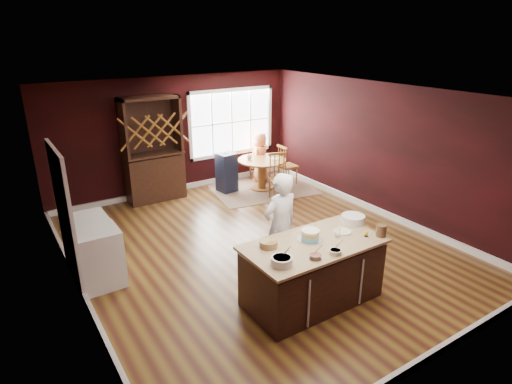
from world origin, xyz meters
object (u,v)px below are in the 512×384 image
(dining_table, at_px, (262,168))
(baker, at_px, (280,227))
(layer_cake, at_px, (310,235))
(high_chair, at_px, (227,172))
(seated_woman, at_px, (260,157))
(dryer, at_px, (89,242))
(washer, at_px, (99,258))
(chair_north, at_px, (258,162))
(chair_south, at_px, (280,177))
(chair_east, at_px, (288,164))
(kitchen_island, at_px, (312,273))
(toddler, at_px, (227,158))
(hutch, at_px, (153,150))

(dining_table, bearing_deg, baker, -119.81)
(layer_cake, bearing_deg, dining_table, 64.66)
(high_chair, bearing_deg, seated_woman, 3.14)
(layer_cake, xyz_separation_m, dryer, (-2.42, 2.59, -0.55))
(baker, xyz_separation_m, washer, (-2.39, 1.29, -0.40))
(dryer, bearing_deg, chair_north, 25.39)
(dining_table, xyz_separation_m, chair_south, (-0.08, -0.83, 0.01))
(chair_east, height_order, washer, chair_east)
(kitchen_island, bearing_deg, seated_woman, 64.46)
(chair_south, bearing_deg, washer, -145.25)
(kitchen_island, xyz_separation_m, seated_woman, (2.27, 4.75, 0.19))
(toddler, bearing_deg, washer, -145.15)
(dining_table, xyz_separation_m, seated_woman, (0.30, 0.52, 0.10))
(chair_south, distance_m, toddler, 1.38)
(chair_south, xyz_separation_m, hutch, (-2.32, 1.59, 0.62))
(chair_south, height_order, toddler, chair_south)
(dining_table, relative_size, chair_south, 1.07)
(layer_cake, bearing_deg, high_chair, 75.35)
(chair_north, bearing_deg, layer_cake, 27.13)
(layer_cake, xyz_separation_m, washer, (-2.42, 1.95, -0.54))
(chair_north, distance_m, high_chair, 1.19)
(kitchen_island, height_order, dining_table, kitchen_island)
(washer, bearing_deg, hutch, 56.06)
(chair_south, relative_size, washer, 1.20)
(high_chair, relative_size, hutch, 0.42)
(kitchen_island, bearing_deg, chair_south, 60.85)
(layer_cake, bearing_deg, baker, 92.60)
(kitchen_island, bearing_deg, toddler, 75.04)
(dining_table, distance_m, chair_south, 0.83)
(chair_north, distance_m, dryer, 5.22)
(chair_east, relative_size, chair_south, 0.93)
(baker, bearing_deg, hutch, -88.58)
(seated_woman, bearing_deg, kitchen_island, 33.18)
(chair_north, height_order, hutch, hutch)
(kitchen_island, xyz_separation_m, toddler, (1.22, 4.58, 0.37))
(chair_north, bearing_deg, seated_woman, 39.51)
(chair_north, relative_size, toddler, 3.53)
(layer_cake, distance_m, toddler, 4.64)
(baker, xyz_separation_m, chair_south, (1.91, 2.64, -0.31))
(kitchen_island, xyz_separation_m, baker, (-0.01, 0.77, 0.42))
(baker, bearing_deg, dryer, -43.05)
(high_chair, height_order, toddler, high_chair)
(layer_cake, distance_m, chair_north, 5.37)
(kitchen_island, distance_m, dining_table, 4.67)
(high_chair, bearing_deg, chair_north, 11.56)
(kitchen_island, distance_m, toddler, 4.76)
(kitchen_island, relative_size, dryer, 2.21)
(baker, xyz_separation_m, chair_east, (2.75, 3.44, -0.35))
(dryer, bearing_deg, kitchen_island, -48.35)
(dining_table, relative_size, dryer, 1.31)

